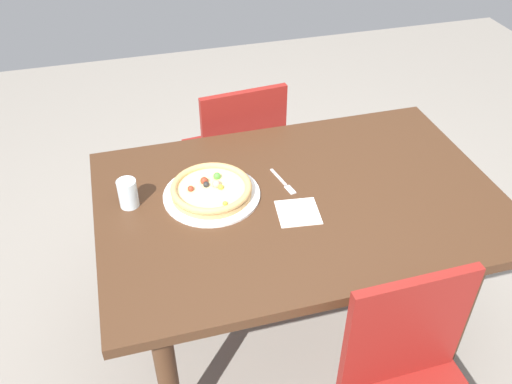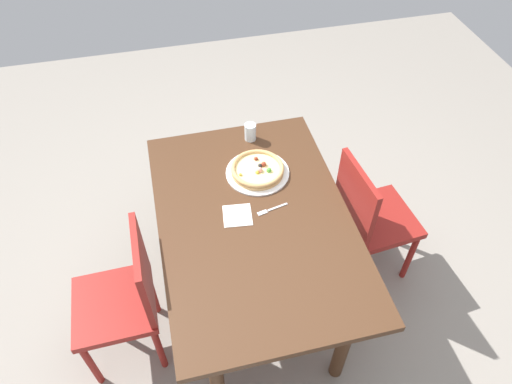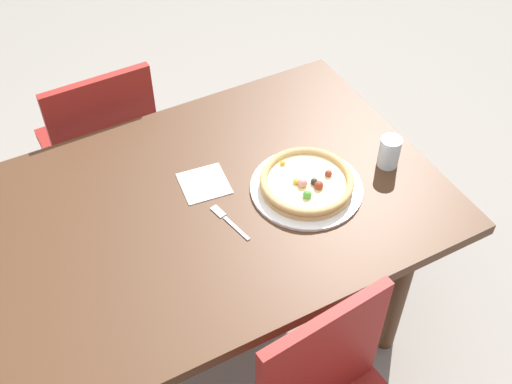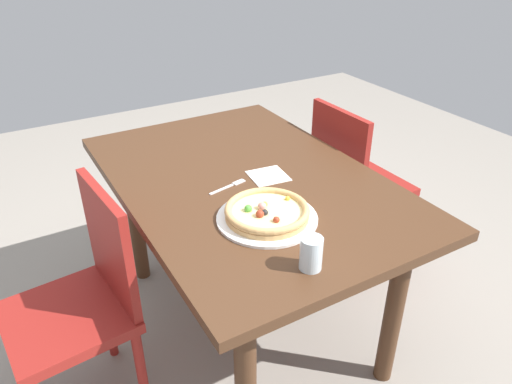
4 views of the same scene
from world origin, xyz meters
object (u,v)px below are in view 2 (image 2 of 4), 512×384
Objects in this scene: napkin at (237,215)px; chair_far at (126,297)px; plate at (258,173)px; dining_table at (254,230)px; chair_near at (369,216)px; fork at (270,210)px; pizza at (258,169)px; drinking_glass at (250,132)px.

chair_far is at bearing 105.41° from napkin.
plate is 2.43× the size of napkin.
dining_table is 0.71m from chair_far.
plate is at bearing -32.25° from napkin.
chair_near is 1.00× the size of chair_far.
chair_far is 5.30× the size of fork.
dining_table is at bearing 163.45° from pizza.
dining_table is at bearing -114.09° from napkin.
napkin is at bearing 147.67° from pizza.
chair_near is 3.08× the size of pizza.
dining_table is 1.61× the size of chair_far.
chair_far is at bearing 119.13° from plate.
chair_far is 3.08× the size of pizza.
pizza is (-0.00, -0.00, 0.03)m from plate.
plate reaches higher than fork.
drinking_glass is (0.71, -0.80, 0.31)m from chair_far.
chair_far reaches higher than napkin.
chair_near reaches higher than fork.
chair_far is 0.93m from pizza.
napkin is (-0.54, 0.19, -0.05)m from drinking_glass.
chair_far is 6.24× the size of napkin.
dining_table is 0.14m from fork.
plate is (0.43, -0.77, 0.27)m from chair_far.
chair_near is 0.70m from pizza.
drinking_glass is (0.58, -0.11, 0.15)m from dining_table.
drinking_glass is (0.55, -0.03, 0.05)m from fork.
dining_table is 8.54× the size of fork.
pizza is 0.31m from napkin.
pizza reaches higher than fork.
drinking_glass is at bearing -19.38° from napkin.
plate is at bearing -116.33° from chair_near.
chair_far is (-0.20, 1.36, 0.00)m from chair_near.
drinking_glass is at bearing -11.10° from dining_table.
chair_near is 0.69m from plate.
chair_far is at bearing 119.11° from pizza.
plate is at bearing -102.28° from fork.
napkin is (-0.03, 0.76, 0.26)m from chair_near.
fork is (-0.27, 0.00, -0.00)m from plate.
chair_far is at bearing 131.76° from drinking_glass.
fork is at bearing 179.80° from pizza.
napkin is at bearing -75.62° from chair_far.
dining_table is at bearing -89.55° from chair_near.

